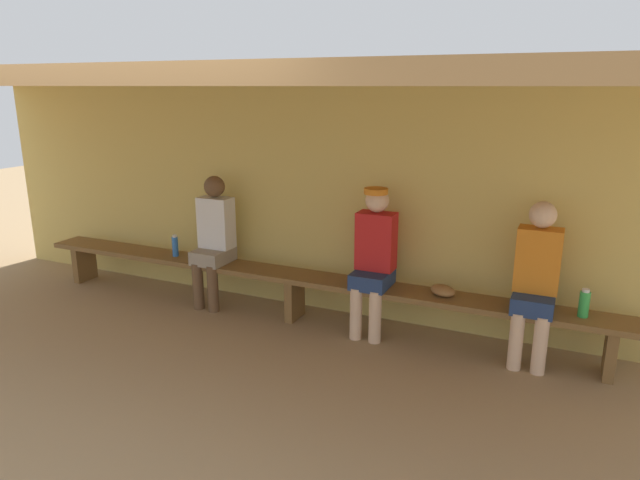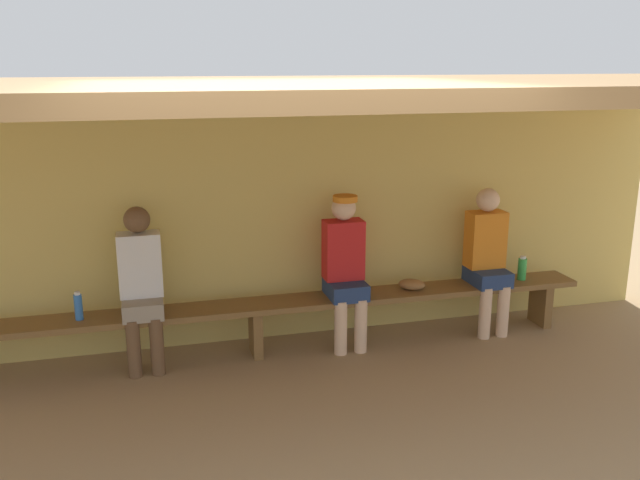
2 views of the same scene
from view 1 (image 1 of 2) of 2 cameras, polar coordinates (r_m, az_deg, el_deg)
The scene contains 10 objects.
ground_plane at distance 4.43m, azimuth -11.99°, elevation -14.89°, with size 24.00×24.00×0.00m, color #9E7F59.
back_wall at distance 5.67m, azimuth -0.60°, elevation 4.07°, with size 8.00×0.20×2.20m, color #D8BC60.
dugout_roof at distance 4.42m, azimuth -8.11°, elevation 15.89°, with size 8.00×2.80×0.12m, color #9E7547.
bench at distance 5.47m, azimuth -2.59°, elevation -4.13°, with size 6.00×0.36×0.46m.
player_leftmost at distance 5.83m, azimuth -10.66°, elevation 0.37°, with size 0.34×0.42×1.34m.
player_in_white at distance 5.06m, azimuth 5.43°, elevation -1.50°, with size 0.34×0.42×1.34m.
player_in_blue at distance 4.82m, azimuth 20.91°, elevation -3.55°, with size 0.34×0.42×1.34m.
water_bottle_blue at distance 6.15m, azimuth -14.37°, elevation -0.59°, with size 0.06×0.06×0.23m.
water_bottle_orange at distance 4.87m, azimuth 25.05°, elevation -5.82°, with size 0.08×0.08×0.23m.
baseball_glove_worn at distance 4.98m, azimuth 12.26°, elevation -4.98°, with size 0.24×0.17×0.09m, color olive.
Camera 1 is at (2.36, -3.03, 2.20)m, focal length 31.79 mm.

